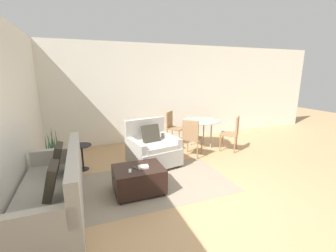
% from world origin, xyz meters
% --- Properties ---
extents(ground_plane, '(20.00, 20.00, 0.00)m').
position_xyz_m(ground_plane, '(0.00, 0.00, 0.00)').
color(ground_plane, tan).
extents(wall_back, '(12.00, 0.06, 2.75)m').
position_xyz_m(wall_back, '(0.00, 3.58, 1.38)').
color(wall_back, white).
rests_on(wall_back, ground_plane).
extents(wall_left, '(0.06, 12.00, 2.75)m').
position_xyz_m(wall_left, '(-2.74, 1.50, 1.38)').
color(wall_left, white).
rests_on(wall_left, ground_plane).
extents(area_rug, '(2.80, 1.67, 0.01)m').
position_xyz_m(area_rug, '(-0.68, 0.93, 0.00)').
color(area_rug, gray).
rests_on(area_rug, ground_plane).
extents(couch, '(0.82, 2.04, 0.93)m').
position_xyz_m(couch, '(-2.20, 0.55, 0.31)').
color(couch, '#B2ADA3').
rests_on(couch, ground_plane).
extents(armchair, '(1.10, 1.06, 0.96)m').
position_xyz_m(armchair, '(-0.40, 1.78, 0.36)').
color(armchair, '#B2ADA3').
rests_on(armchair, ground_plane).
extents(ottoman, '(0.81, 0.63, 0.44)m').
position_xyz_m(ottoman, '(-0.96, 0.74, 0.24)').
color(ottoman, black).
rests_on(ottoman, ground_plane).
extents(book_stack, '(0.18, 0.14, 0.03)m').
position_xyz_m(book_stack, '(-0.89, 0.70, 0.45)').
color(book_stack, beige).
rests_on(book_stack, ottoman).
extents(tv_remote_primary, '(0.07, 0.14, 0.01)m').
position_xyz_m(tv_remote_primary, '(-1.12, 0.66, 0.44)').
color(tv_remote_primary, '#B7B7BC').
rests_on(tv_remote_primary, ottoman).
extents(tv_remote_secondary, '(0.11, 0.15, 0.01)m').
position_xyz_m(tv_remote_secondary, '(-1.01, 0.73, 0.44)').
color(tv_remote_secondary, '#333338').
rests_on(tv_remote_secondary, ottoman).
extents(potted_plant, '(0.40, 0.40, 0.99)m').
position_xyz_m(potted_plant, '(-2.34, 1.95, 0.22)').
color(potted_plant, '#333338').
rests_on(potted_plant, ground_plane).
extents(side_table, '(0.39, 0.39, 0.53)m').
position_xyz_m(side_table, '(-1.83, 2.02, 0.37)').
color(side_table, black).
rests_on(side_table, ground_plane).
extents(dining_table, '(1.01, 1.01, 0.73)m').
position_xyz_m(dining_table, '(1.18, 2.46, 0.64)').
color(dining_table, '#8C9E99').
rests_on(dining_table, ground_plane).
extents(dining_chair_near_left, '(0.59, 0.59, 0.90)m').
position_xyz_m(dining_chair_near_left, '(0.60, 1.88, 0.52)').
color(dining_chair_near_left, '#93704C').
rests_on(dining_chair_near_left, ground_plane).
extents(dining_chair_near_right, '(0.59, 0.59, 0.90)m').
position_xyz_m(dining_chair_near_right, '(1.76, 1.88, 0.52)').
color(dining_chair_near_right, '#93704C').
rests_on(dining_chair_near_right, ground_plane).
extents(dining_chair_far_left, '(0.59, 0.59, 0.90)m').
position_xyz_m(dining_chair_far_left, '(0.60, 3.05, 0.52)').
color(dining_chair_far_left, '#93704C').
rests_on(dining_chair_far_left, ground_plane).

